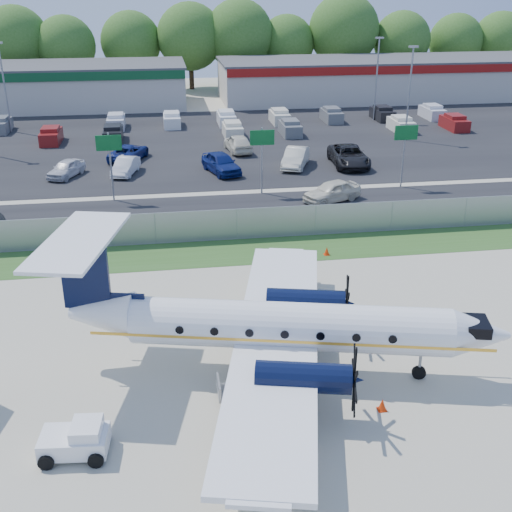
{
  "coord_description": "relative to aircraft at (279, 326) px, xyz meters",
  "views": [
    {
      "loc": [
        -4.36,
        -22.9,
        14.99
      ],
      "look_at": [
        0.0,
        6.0,
        2.3
      ],
      "focal_mm": 45.0,
      "sensor_mm": 36.0,
      "label": 1
    }
  ],
  "objects": [
    {
      "name": "road_car_mid",
      "position": [
        7.84,
        21.21,
        -2.19
      ],
      "size": [
        4.84,
        3.51,
        1.53
      ],
      "primitive_type": "imported",
      "rotation": [
        0.0,
        0.0,
        -1.14
      ],
      "color": "beige",
      "rests_on": "ground"
    },
    {
      "name": "building_east",
      "position": [
        26.08,
        62.81,
        0.44
      ],
      "size": [
        44.4,
        12.4,
        5.24
      ],
      "color": "beige",
      "rests_on": "ground"
    },
    {
      "name": "parked_car_e",
      "position": [
        11.79,
        30.47,
        -2.19
      ],
      "size": [
        3.17,
        6.29,
        1.71
      ],
      "primitive_type": "imported",
      "rotation": [
        0.0,
        0.0,
        -0.06
      ],
      "color": "black",
      "rests_on": "ground"
    },
    {
      "name": "far_parking_rows",
      "position": [
        0.08,
        45.83,
        -2.19
      ],
      "size": [
        56.0,
        10.0,
        1.6
      ],
      "primitive_type": null,
      "color": "gray",
      "rests_on": "ground"
    },
    {
      "name": "parked_car_a",
      "position": [
        -12.07,
        30.6,
        -2.19
      ],
      "size": [
        3.18,
        4.41,
        1.39
      ],
      "primitive_type": "imported",
      "rotation": [
        0.0,
        0.0,
        -0.42
      ],
      "color": "silver",
      "rests_on": "ground"
    },
    {
      "name": "aircraft",
      "position": [
        0.0,
        0.0,
        0.0
      ],
      "size": [
        18.58,
        18.18,
        5.67
      ],
      "color": "white",
      "rests_on": "ground"
    },
    {
      "name": "baggage_cart_near",
      "position": [
        0.48,
        0.79,
        -1.69
      ],
      "size": [
        2.36,
        1.92,
        1.08
      ],
      "color": "gray",
      "rests_on": "ground"
    },
    {
      "name": "cone_port_wing",
      "position": [
        3.4,
        -3.1,
        -1.96
      ],
      "size": [
        0.34,
        0.34,
        0.49
      ],
      "color": "red",
      "rests_on": "ground"
    },
    {
      "name": "parked_car_f",
      "position": [
        -7.16,
        35.15,
        -2.19
      ],
      "size": [
        3.96,
        5.66,
        1.43
      ],
      "primitive_type": "imported",
      "rotation": [
        0.0,
        0.0,
        2.8
      ],
      "color": "navy",
      "rests_on": "ground"
    },
    {
      "name": "baggage_cart_far",
      "position": [
        -1.72,
        -1.74,
        -1.71
      ],
      "size": [
        1.95,
        1.19,
        1.02
      ],
      "color": "gray",
      "rests_on": "ground"
    },
    {
      "name": "ground",
      "position": [
        0.08,
        0.83,
        -2.19
      ],
      "size": [
        170.0,
        170.0,
        0.0
      ],
      "primitive_type": "plane",
      "color": "#BAB39D",
      "rests_on": "ground"
    },
    {
      "name": "parked_car_g",
      "position": [
        2.88,
        36.72,
        -2.19
      ],
      "size": [
        2.5,
        5.04,
        1.65
      ],
      "primitive_type": "imported",
      "rotation": [
        0.0,
        0.0,
        3.26
      ],
      "color": "beige",
      "rests_on": "ground"
    },
    {
      "name": "access_road",
      "position": [
        0.08,
        19.83,
        -2.18
      ],
      "size": [
        170.0,
        8.0,
        0.02
      ],
      "primitive_type": "cube",
      "color": "black",
      "rests_on": "ground"
    },
    {
      "name": "parked_car_b",
      "position": [
        -7.27,
        30.59,
        -2.19
      ],
      "size": [
        2.42,
        4.39,
        1.37
      ],
      "primitive_type": "imported",
      "rotation": [
        0.0,
        0.0,
        -0.24
      ],
      "color": "silver",
      "rests_on": "ground"
    },
    {
      "name": "light_pole_se",
      "position": [
        20.08,
        48.83,
        3.04
      ],
      "size": [
        0.9,
        0.35,
        9.09
      ],
      "color": "gray",
      "rests_on": "ground"
    },
    {
      "name": "pushback_tug",
      "position": [
        -7.68,
        -3.86,
        -1.6
      ],
      "size": [
        2.38,
        1.81,
        1.23
      ],
      "color": "white",
      "rests_on": "ground"
    },
    {
      "name": "sign_right",
      "position": [
        14.08,
        23.74,
        1.42
      ],
      "size": [
        1.8,
        0.26,
        5.0
      ],
      "color": "gray",
      "rests_on": "ground"
    },
    {
      "name": "parking_lot",
      "position": [
        0.08,
        40.83,
        -2.18
      ],
      "size": [
        170.0,
        32.0,
        0.02
      ],
      "primitive_type": "cube",
      "color": "black",
      "rests_on": "ground"
    },
    {
      "name": "perimeter_fence",
      "position": [
        0.08,
        14.83,
        -1.19
      ],
      "size": [
        120.0,
        0.06,
        1.99
      ],
      "color": "gray",
      "rests_on": "ground"
    },
    {
      "name": "cone_starboard_wing",
      "position": [
        5.02,
        11.61,
        -1.96
      ],
      "size": [
        0.35,
        0.35,
        0.49
      ],
      "color": "red",
      "rests_on": "ground"
    },
    {
      "name": "sign_left",
      "position": [
        -7.92,
        23.74,
        1.42
      ],
      "size": [
        1.8,
        0.26,
        5.0
      ],
      "color": "gray",
      "rests_on": "ground"
    },
    {
      "name": "light_pole_sw",
      "position": [
        -19.92,
        48.83,
        3.04
      ],
      "size": [
        0.9,
        0.35,
        9.09
      ],
      "color": "gray",
      "rests_on": "ground"
    },
    {
      "name": "grass_verge",
      "position": [
        0.08,
        12.83,
        -2.18
      ],
      "size": [
        170.0,
        4.0,
        0.02
      ],
      "primitive_type": "cube",
      "color": "#2D561E",
      "rests_on": "ground"
    },
    {
      "name": "sign_mid",
      "position": [
        3.08,
        23.74,
        1.42
      ],
      "size": [
        1.8,
        0.26,
        5.0
      ],
      "color": "gray",
      "rests_on": "ground"
    },
    {
      "name": "tree_line",
      "position": [
        0.08,
        74.83,
        -2.19
      ],
      "size": [
        112.0,
        6.0,
        14.0
      ],
      "primitive_type": null,
      "color": "#315E1B",
      "rests_on": "ground"
    },
    {
      "name": "light_pole_ne",
      "position": [
        20.08,
        38.83,
        3.04
      ],
      "size": [
        0.9,
        0.35,
        9.09
      ],
      "color": "gray",
      "rests_on": "ground"
    },
    {
      "name": "parked_car_d",
      "position": [
        7.13,
        30.7,
        -2.19
      ],
      "size": [
        3.43,
        5.25,
        1.64
      ],
      "primitive_type": "imported",
      "rotation": [
        0.0,
        0.0,
        -0.37
      ],
      "color": "beige",
      "rests_on": "ground"
    },
    {
      "name": "parked_car_c",
      "position": [
        0.61,
        29.85,
        -2.19
      ],
      "size": [
        3.39,
        5.37,
        1.7
      ],
      "primitive_type": "imported",
      "rotation": [
        0.0,
        0.0,
        0.3
      ],
      "color": "navy",
      "rests_on": "ground"
    }
  ]
}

